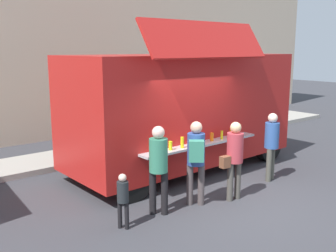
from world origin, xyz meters
name	(u,v)px	position (x,y,z in m)	size (l,w,h in m)	color
ground_plane	(235,202)	(0.00, 0.00, 0.00)	(60.00, 60.00, 0.00)	#38383D
food_truck_main	(183,108)	(0.70, 2.46, 1.63)	(6.14, 3.02, 3.71)	red
trash_bin	(214,123)	(4.24, 4.78, 0.46)	(0.60, 0.60, 0.93)	#305D35
customer_front_ordering	(234,154)	(0.05, 0.11, 0.99)	(0.55, 0.34, 1.66)	#4B4640
customer_mid_with_backpack	(196,155)	(-0.77, 0.39, 1.06)	(0.52, 0.54, 1.72)	#4F4343
customer_rear_waiting	(158,162)	(-1.61, 0.52, 1.03)	(0.35, 0.35, 1.72)	black
customer_extra_browsing	(272,141)	(1.69, 0.39, 0.98)	(0.33, 0.33, 1.64)	#4B4A40
child_near_queue	(123,196)	(-2.47, 0.42, 0.60)	(0.21, 0.21, 1.01)	black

